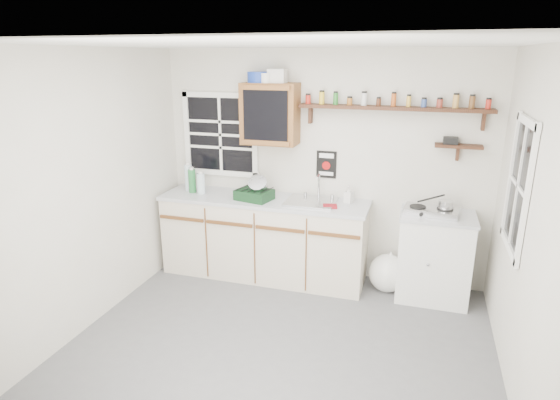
% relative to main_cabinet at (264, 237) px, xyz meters
% --- Properties ---
extents(room, '(3.64, 3.24, 2.54)m').
position_rel_main_cabinet_xyz_m(room, '(0.58, -1.30, 0.79)').
color(room, '#555558').
rests_on(room, ground).
extents(main_cabinet, '(2.31, 0.63, 0.92)m').
position_rel_main_cabinet_xyz_m(main_cabinet, '(0.00, 0.00, 0.00)').
color(main_cabinet, beige).
rests_on(main_cabinet, floor).
extents(right_cabinet, '(0.73, 0.57, 0.91)m').
position_rel_main_cabinet_xyz_m(right_cabinet, '(1.83, 0.03, -0.01)').
color(right_cabinet, silver).
rests_on(right_cabinet, floor).
extents(sink, '(0.52, 0.44, 0.29)m').
position_rel_main_cabinet_xyz_m(sink, '(0.54, 0.01, 0.47)').
color(sink, '#B0B0B4').
rests_on(sink, main_cabinet).
extents(upper_cabinet, '(0.60, 0.32, 0.65)m').
position_rel_main_cabinet_xyz_m(upper_cabinet, '(0.03, 0.14, 1.36)').
color(upper_cabinet, brown).
rests_on(upper_cabinet, wall_back).
extents(upper_cabinet_clutter, '(0.42, 0.24, 0.14)m').
position_rel_main_cabinet_xyz_m(upper_cabinet_clutter, '(-0.01, 0.14, 1.75)').
color(upper_cabinet_clutter, '#173397').
rests_on(upper_cabinet_clutter, upper_cabinet).
extents(spice_shelf, '(1.91, 0.18, 0.35)m').
position_rel_main_cabinet_xyz_m(spice_shelf, '(1.31, 0.21, 1.47)').
color(spice_shelf, black).
rests_on(spice_shelf, wall_back).
extents(secondary_shelf, '(0.45, 0.16, 0.24)m').
position_rel_main_cabinet_xyz_m(secondary_shelf, '(1.94, 0.22, 1.12)').
color(secondary_shelf, black).
rests_on(secondary_shelf, wall_back).
extents(warning_sign, '(0.22, 0.02, 0.30)m').
position_rel_main_cabinet_xyz_m(warning_sign, '(0.63, 0.29, 0.82)').
color(warning_sign, black).
rests_on(warning_sign, wall_back).
extents(window_back, '(0.93, 0.03, 0.98)m').
position_rel_main_cabinet_xyz_m(window_back, '(-0.62, 0.29, 1.09)').
color(window_back, black).
rests_on(window_back, wall_back).
extents(window_right, '(0.03, 0.78, 1.08)m').
position_rel_main_cabinet_xyz_m(window_right, '(2.37, -0.75, 0.99)').
color(window_right, black).
rests_on(window_right, wall_back).
extents(water_bottles, '(0.28, 0.16, 0.33)m').
position_rel_main_cabinet_xyz_m(water_bottles, '(-0.85, 0.01, 0.60)').
color(water_bottles, silver).
rests_on(water_bottles, main_cabinet).
extents(dish_rack, '(0.42, 0.35, 0.28)m').
position_rel_main_cabinet_xyz_m(dish_rack, '(-0.07, -0.07, 0.55)').
color(dish_rack, black).
rests_on(dish_rack, main_cabinet).
extents(soap_bottle, '(0.10, 0.11, 0.18)m').
position_rel_main_cabinet_xyz_m(soap_bottle, '(0.92, 0.11, 0.55)').
color(soap_bottle, silver).
rests_on(soap_bottle, main_cabinet).
extents(rag, '(0.17, 0.16, 0.02)m').
position_rel_main_cabinet_xyz_m(rag, '(0.76, -0.10, 0.47)').
color(rag, maroon).
rests_on(rag, main_cabinet).
extents(hotplate, '(0.55, 0.34, 0.08)m').
position_rel_main_cabinet_xyz_m(hotplate, '(1.76, 0.01, 0.48)').
color(hotplate, '#B0B0B4').
rests_on(hotplate, right_cabinet).
extents(saucepan, '(0.34, 0.21, 0.15)m').
position_rel_main_cabinet_xyz_m(saucepan, '(1.88, 0.01, 0.56)').
color(saucepan, '#B0B0B4').
rests_on(saucepan, hotplate).
extents(trash_bag, '(0.41, 0.37, 0.47)m').
position_rel_main_cabinet_xyz_m(trash_bag, '(1.39, 0.04, -0.26)').
color(trash_bag, white).
rests_on(trash_bag, floor).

